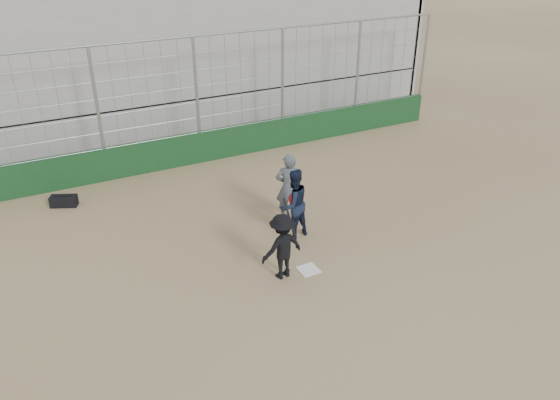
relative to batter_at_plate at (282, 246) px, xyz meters
name	(u,v)px	position (x,y,z in m)	size (l,w,h in m)	color
ground	(308,270)	(0.63, -0.09, -0.77)	(90.00, 90.00, 0.00)	brown
home_plate	(308,270)	(0.63, -0.09, -0.76)	(0.44, 0.44, 0.02)	white
backstop	(200,134)	(0.63, 6.91, 0.19)	(18.10, 0.25, 4.04)	#113518
bleachers	(151,43)	(0.63, 11.86, 2.15)	(20.25, 6.70, 6.98)	gray
batter_at_plate	(282,246)	(0.00, 0.00, 0.00)	(1.05, 0.78, 1.72)	black
catcher_crouched	(294,216)	(0.99, 1.29, -0.15)	(1.08, 0.96, 1.25)	black
umpire	(289,191)	(1.34, 2.21, 0.06)	(0.68, 0.44, 1.67)	#444C56
equipment_bag	(64,201)	(-3.83, 5.71, -0.62)	(0.77, 0.57, 0.34)	black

